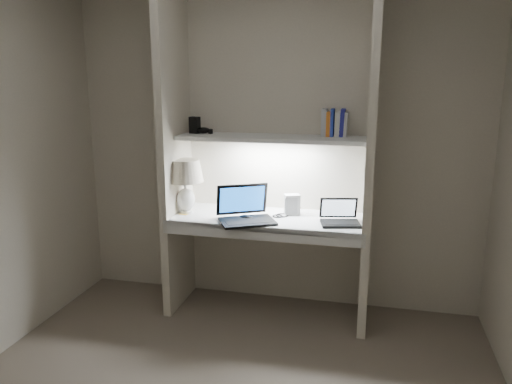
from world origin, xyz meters
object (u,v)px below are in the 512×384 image
(laptop_main, at_px, (245,213))
(laptop_netbook, at_px, (340,218))
(book_row, at_px, (334,123))
(table_lamp, at_px, (185,177))
(speaker, at_px, (292,205))

(laptop_main, xyz_separation_m, laptop_netbook, (0.68, 0.09, -0.02))
(book_row, bearing_deg, laptop_netbook, -72.62)
(table_lamp, relative_size, laptop_netbook, 1.31)
(laptop_main, height_order, speaker, laptop_main)
(laptop_main, xyz_separation_m, book_row, (0.60, 0.34, 0.63))
(laptop_netbook, bearing_deg, speaker, 145.69)
(speaker, bearing_deg, laptop_netbook, -42.68)
(table_lamp, height_order, laptop_main, table_lamp)
(book_row, bearing_deg, table_lamp, -167.68)
(book_row, bearing_deg, speaker, -159.23)
(laptop_main, bearing_deg, table_lamp, 139.45)
(table_lamp, bearing_deg, laptop_netbook, -0.85)
(laptop_netbook, relative_size, speaker, 2.01)
(laptop_main, relative_size, book_row, 2.44)
(table_lamp, distance_m, laptop_netbook, 1.20)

